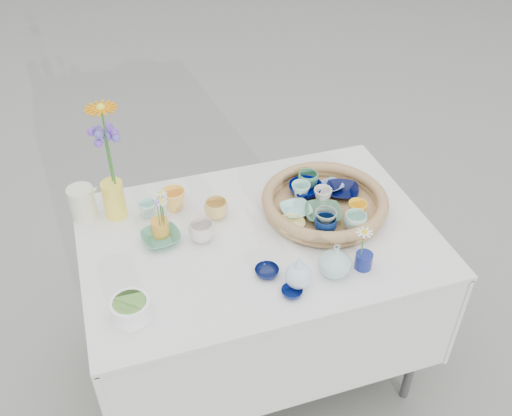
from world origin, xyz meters
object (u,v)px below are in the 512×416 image
object	(u,v)px
wicker_tray	(324,203)
tall_vase_yellow	(114,200)
display_table	(257,363)
bud_vase_seafoam	(335,260)

from	to	relation	value
wicker_tray	tall_vase_yellow	size ratio (longest dim) A/B	3.16
wicker_tray	tall_vase_yellow	world-z (taller)	tall_vase_yellow
display_table	wicker_tray	size ratio (longest dim) A/B	2.66
display_table	bud_vase_seafoam	distance (m)	0.88
wicker_tray	tall_vase_yellow	distance (m)	0.78
wicker_tray	bud_vase_seafoam	size ratio (longest dim) A/B	4.04
display_table	bud_vase_seafoam	size ratio (longest dim) A/B	10.74
display_table	wicker_tray	distance (m)	0.85
wicker_tray	tall_vase_yellow	xyz separation A→B (m)	(-0.75, 0.21, 0.04)
display_table	tall_vase_yellow	bearing A→B (deg)	150.77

